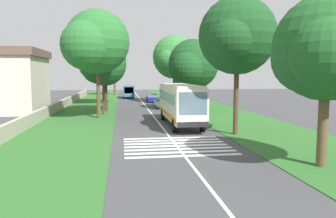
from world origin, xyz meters
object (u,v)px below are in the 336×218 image
(roadside_tree_right_0, at_px, (322,52))
(roadside_building, at_px, (7,81))
(roadside_tree_left_0, at_px, (114,59))
(utility_pole, at_px, (103,74))
(roadside_tree_left_2, at_px, (102,62))
(roadside_tree_left_3, at_px, (95,44))
(trailing_car_0, at_px, (161,103))
(roadside_tree_right_2, at_px, (173,58))
(roadside_tree_left_1, at_px, (103,66))
(coach_bus, at_px, (180,102))
(trailing_minibus_0, at_px, (129,90))
(trailing_car_1, at_px, (152,98))
(roadside_tree_right_1, at_px, (192,66))
(roadside_tree_right_3, at_px, (235,38))

(roadside_tree_right_0, distance_m, roadside_building, 36.68)
(roadside_tree_left_0, xyz_separation_m, utility_pole, (-36.57, 0.44, -3.39))
(roadside_tree_left_2, bearing_deg, roadside_tree_left_3, -178.79)
(trailing_car_0, xyz_separation_m, utility_pole, (-7.64, 7.68, 3.99))
(roadside_tree_right_2, bearing_deg, roadside_tree_left_1, 138.76)
(roadside_tree_left_0, height_order, roadside_building, roadside_tree_left_0)
(coach_bus, bearing_deg, roadside_tree_left_1, 31.19)
(roadside_tree_left_0, bearing_deg, trailing_minibus_0, -161.63)
(trailing_car_1, relative_size, roadside_tree_left_3, 0.38)
(trailing_car_1, relative_size, roadside_tree_left_1, 0.50)
(trailing_car_0, xyz_separation_m, roadside_tree_right_1, (-4.06, -3.53, 5.12))
(coach_bus, bearing_deg, roadside_tree_right_1, -16.80)
(roadside_tree_left_2, bearing_deg, utility_pole, -176.39)
(trailing_car_1, bearing_deg, roadside_tree_right_2, -110.61)
(roadside_tree_left_1, distance_m, roadside_building, 11.97)
(trailing_car_0, xyz_separation_m, roadside_tree_left_2, (7.31, 8.62, 6.01))
(coach_bus, xyz_separation_m, trailing_car_0, (16.69, -0.29, -1.48))
(roadside_tree_left_0, height_order, roadside_tree_right_3, roadside_tree_left_0)
(roadside_tree_left_0, xyz_separation_m, roadside_tree_right_1, (-32.99, -10.77, -2.26))
(coach_bus, bearing_deg, roadside_tree_right_0, -163.05)
(trailing_car_1, height_order, utility_pole, utility_pole)
(roadside_tree_left_3, bearing_deg, utility_pole, -9.87)
(roadside_tree_left_1, relative_size, utility_pole, 0.96)
(trailing_car_1, bearing_deg, roadside_tree_left_2, 104.23)
(roadside_tree_left_3, xyz_separation_m, roadside_tree_right_1, (6.79, -11.77, -2.02))
(roadside_tree_right_0, relative_size, roadside_tree_right_3, 0.81)
(coach_bus, xyz_separation_m, roadside_tree_right_2, (24.80, -3.32, 5.20))
(trailing_minibus_0, xyz_separation_m, roadside_tree_right_3, (-41.78, -7.14, 5.82))
(roadside_tree_right_3, height_order, utility_pole, roadside_tree_right_3)
(roadside_tree_right_2, distance_m, roadside_tree_right_3, 30.16)
(trailing_minibus_0, xyz_separation_m, roadside_tree_left_0, (9.20, 3.06, 6.50))
(trailing_minibus_0, height_order, roadside_tree_right_2, roadside_tree_right_2)
(roadside_tree_right_2, xyz_separation_m, roadside_tree_right_3, (-30.16, 0.08, 0.02))
(trailing_car_0, distance_m, roadside_building, 20.15)
(roadside_building, bearing_deg, trailing_car_0, -80.33)
(roadside_tree_right_0, relative_size, roadside_tree_right_1, 0.92)
(roadside_tree_right_3, relative_size, utility_pole, 1.16)
(trailing_car_0, relative_size, roadside_tree_left_3, 0.38)
(roadside_tree_left_1, bearing_deg, roadside_tree_right_2, -41.24)
(roadside_building, bearing_deg, trailing_car_1, -56.45)
(trailing_car_0, height_order, trailing_minibus_0, trailing_minibus_0)
(trailing_minibus_0, distance_m, utility_pole, 27.76)
(trailing_car_0, height_order, roadside_tree_right_2, roadside_tree_right_2)
(roadside_tree_left_2, bearing_deg, roadside_tree_right_2, -86.11)
(trailing_car_1, distance_m, roadside_tree_right_2, 7.62)
(trailing_car_0, bearing_deg, roadside_tree_left_2, 49.69)
(roadside_tree_left_1, xyz_separation_m, roadside_tree_right_3, (-17.79, -10.76, 1.63))
(roadside_tree_right_1, bearing_deg, trailing_minibus_0, 17.96)
(trailing_car_1, height_order, roadside_tree_left_2, roadside_tree_left_2)
(roadside_tree_left_2, height_order, roadside_tree_right_0, roadside_tree_left_2)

